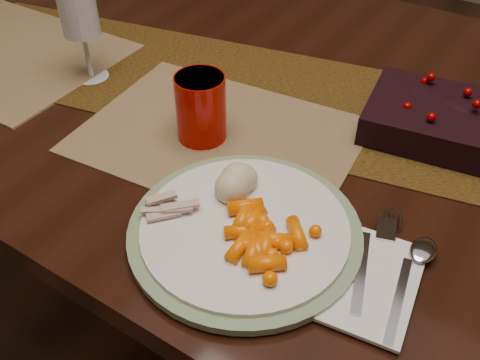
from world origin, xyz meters
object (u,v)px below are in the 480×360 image
Objects in this scene: placemat_main at (219,136)px; mashed_potatoes at (251,180)px; turkey_shreds at (169,208)px; centerpiece at (479,124)px; dinner_plate at (245,230)px; napkin at (358,277)px; baby_carrots at (257,233)px; wine_glass at (83,32)px; red_cup at (201,108)px; dining_table at (328,262)px.

placemat_main is 0.16m from mashed_potatoes.
mashed_potatoes is at bearing 51.62° from turkey_shreds.
centerpiece is 0.41m from dinner_plate.
mashed_potatoes is at bearing 159.22° from napkin.
centerpiece is 0.49m from turkey_shreds.
wine_glass is at bearing 158.07° from baby_carrots.
baby_carrots is 0.64× the size of napkin.
red_cup is (-0.02, -0.02, 0.05)m from placemat_main.
dinner_plate is 0.23m from red_cup.
red_cup reaches higher than mashed_potatoes.
red_cup reaches higher than napkin.
baby_carrots is at bearing -53.00° from mashed_potatoes.
placemat_main is 0.20m from turkey_shreds.
turkey_shreds is at bearing -128.38° from mashed_potatoes.
dining_table is 0.50m from mashed_potatoes.
dining_table is 0.52m from baby_carrots.
centerpiece is at bearing 30.95° from red_cup.
centerpiece is 3.87× the size of mashed_potatoes.
wine_glass reaches higher than turkey_shreds.
red_cup is (-0.32, 0.13, 0.05)m from napkin.
red_cup is at bearing 140.04° from dinner_plate.
dining_table is at bearing 74.17° from turkey_shreds.
dining_table is 0.50m from red_cup.
baby_carrots is 0.25m from red_cup.
placemat_main is 4.21× the size of baby_carrots.
mashed_potatoes is at bearing 127.00° from baby_carrots.
placemat_main is 0.22m from dinner_plate.
red_cup is (-0.19, 0.15, 0.03)m from baby_carrots.
wine_glass is (-0.30, 0.02, 0.09)m from placemat_main.
placemat_main is 4.93× the size of mashed_potatoes.
turkey_shreds reaches higher than placemat_main.
centerpiece is at bearing 25.22° from placemat_main.
mashed_potatoes is at bearing -31.03° from red_cup.
dinner_plate is at bearing 157.62° from baby_carrots.
dinner_plate is 0.10m from turkey_shreds.
red_cup reaches higher than placemat_main.
turkey_shreds is 0.60× the size of red_cup.
napkin is (0.15, 0.01, -0.01)m from dinner_plate.
placemat_main is 0.31m from wine_glass.
napkin reaches higher than dining_table.
centerpiece is 1.11× the size of dinner_plate.
placemat_main is 4.03× the size of red_cup.
centerpiece reaches higher than dining_table.
dinner_plate is at bearing -39.96° from red_cup.
centerpiece is 0.67m from wine_glass.
dinner_plate is at bearing 177.94° from napkin.
napkin is 0.88× the size of wine_glass.
baby_carrots reaches higher than dining_table.
centerpiece is 0.78× the size of placemat_main.
turkey_shreds is 0.35× the size of wine_glass.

